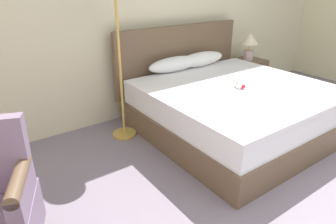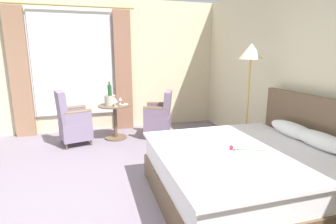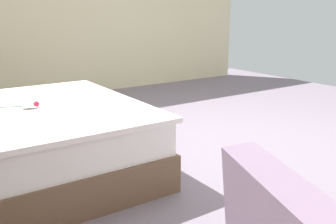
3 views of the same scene
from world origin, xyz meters
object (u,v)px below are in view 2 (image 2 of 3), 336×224
Objects in this scene: wine_glass_near_edge at (120,99)px; armchair_facing_bed at (72,122)px; side_table_round at (115,119)px; armchair_by_window at (160,117)px; bed at (249,171)px; snack_plate at (123,104)px; champagne_bucket at (110,98)px; wine_glass_near_bucket at (116,101)px; floor_lamp_brass at (251,61)px.

armchair_facing_bed is (0.25, -0.92, -0.34)m from wine_glass_near_edge.
side_table_round is 0.72× the size of armchair_by_window.
bed is 12.13× the size of snack_plate.
side_table_round is 1.42× the size of champagne_bucket.
champagne_bucket is 0.28m from snack_plate.
side_table_round is at bearing -92.23° from snack_plate.
wine_glass_near_bucket is at bearing 4.83° from side_table_round.
armchair_facing_bed is at bearing -118.55° from floor_lamp_brass.
wine_glass_near_edge is at bearing -158.40° from snack_plate.
wine_glass_near_edge is (-0.27, 0.12, -0.02)m from wine_glass_near_bucket.
wine_glass_near_edge is 1.02m from armchair_facing_bed.
bed is at bearing 9.24° from armchair_by_window.
champagne_bucket is 0.51× the size of armchair_by_window.
wine_glass_near_edge is at bearing -134.00° from floor_lamp_brass.
side_table_round is 0.43m from champagne_bucket.
snack_plate is at bearing -98.82° from armchair_by_window.
armchair_facing_bed is at bearing -140.54° from bed.
snack_plate is at bearing -132.73° from floor_lamp_brass.
armchair_by_window is at bearing 92.80° from wine_glass_near_bucket.
side_table_round is (-2.70, -1.31, 0.05)m from bed.
side_table_round is 4.04× the size of snack_plate.
bed reaches higher than wine_glass_near_edge.
floor_lamp_brass is 2.69m from champagne_bucket.
wine_glass_near_edge is 0.75× the size of snack_plate.
wine_glass_near_edge is 0.87m from armchair_by_window.
side_table_round is 0.43m from wine_glass_near_bucket.
wine_glass_near_bucket is 1.19× the size of wine_glass_near_edge.
wine_glass_near_bucket is (0.16, 0.09, -0.02)m from champagne_bucket.
floor_lamp_brass reaches higher than armchair_facing_bed.
wine_glass_near_edge is at bearing 105.41° from armchair_facing_bed.
bed is 3.07m from champagne_bucket.
floor_lamp_brass is at bearing 61.45° from armchair_facing_bed.
armchair_by_window is at bearing -170.76° from bed.
floor_lamp_brass reaches higher than champagne_bucket.
armchair_by_window is (0.11, 0.71, -0.28)m from snack_plate.
wine_glass_near_edge is at bearing 130.98° from side_table_round.
snack_plate is 0.17× the size of armchair_facing_bed.
wine_glass_near_edge is (-1.74, -1.80, -0.79)m from floor_lamp_brass.
wine_glass_near_edge is at bearing -106.82° from armchair_by_window.
champagne_bucket is (-1.62, -2.01, -0.75)m from floor_lamp_brass.
armchair_facing_bed is (-2.55, -2.10, 0.09)m from bed.
bed reaches higher than armchair_by_window.
bed is 2.61m from armchair_by_window.
wine_glass_near_bucket reaches higher than snack_plate.
champagne_bucket is 0.83m from armchair_facing_bed.
floor_lamp_brass is (-1.07, 0.62, 1.23)m from bed.
wine_glass_near_bucket is 0.16× the size of armchair_by_window.
bed is 2.88m from wine_glass_near_bucket.
armchair_facing_bed is at bearing -74.59° from wine_glass_near_edge.
champagne_bucket reaches higher than wine_glass_near_bucket.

